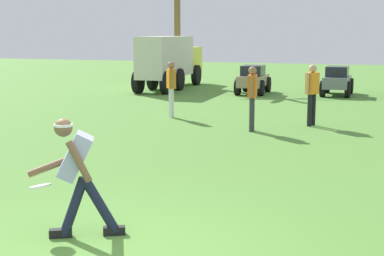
% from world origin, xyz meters
% --- Properties ---
extents(frisbee_thrower, '(1.12, 0.56, 1.40)m').
position_xyz_m(frisbee_thrower, '(-0.61, 0.52, 0.79)').
color(frisbee_thrower, '#191E38').
rests_on(frisbee_thrower, ground_plane).
extents(frisbee_in_flight, '(0.32, 0.32, 0.08)m').
position_xyz_m(frisbee_in_flight, '(-1.09, 0.49, 0.57)').
color(frisbee_in_flight, white).
extents(teammate_near_sideline, '(0.25, 0.50, 1.56)m').
position_xyz_m(teammate_near_sideline, '(-0.48, 8.45, 0.94)').
color(teammate_near_sideline, '#33333D').
rests_on(teammate_near_sideline, ground_plane).
extents(teammate_midfield, '(0.36, 0.45, 1.56)m').
position_xyz_m(teammate_midfield, '(-3.17, 9.97, 0.94)').
color(teammate_midfield, silver).
rests_on(teammate_midfield, ground_plane).
extents(teammate_deep, '(0.33, 0.48, 1.56)m').
position_xyz_m(teammate_deep, '(0.76, 9.75, 0.94)').
color(teammate_deep, black).
rests_on(teammate_deep, ground_plane).
extents(parked_car_slot_a, '(1.18, 2.24, 1.10)m').
position_xyz_m(parked_car_slot_a, '(-2.55, 17.11, 0.56)').
color(parked_car_slot_a, '#998466').
rests_on(parked_car_slot_a, ground_plane).
extents(parked_car_slot_b, '(1.10, 2.21, 1.10)m').
position_xyz_m(parked_car_slot_b, '(0.60, 17.59, 0.56)').
color(parked_car_slot_b, slate).
rests_on(parked_car_slot_b, ground_plane).
extents(box_truck, '(1.67, 5.96, 2.20)m').
position_xyz_m(box_truck, '(-6.36, 17.93, 1.23)').
color(box_truck, yellow).
rests_on(box_truck, ground_plane).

